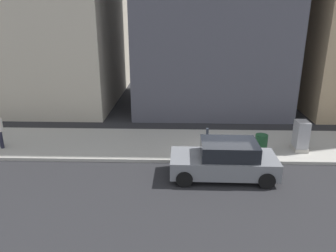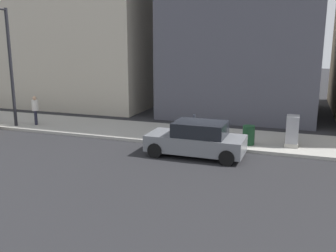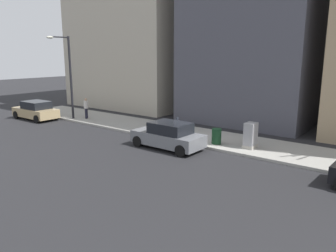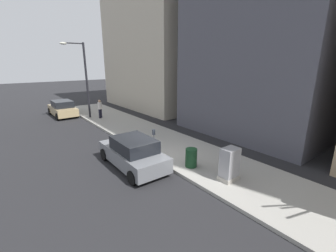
# 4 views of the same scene
# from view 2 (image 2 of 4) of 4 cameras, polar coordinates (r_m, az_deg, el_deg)

# --- Properties ---
(ground_plane) EXTENTS (120.00, 120.00, 0.00)m
(ground_plane) POSITION_cam_2_polar(r_m,az_deg,el_deg) (17.45, 6.12, -3.53)
(ground_plane) COLOR #232326
(sidewalk) EXTENTS (4.00, 36.00, 0.15)m
(sidewalk) POSITION_cam_2_polar(r_m,az_deg,el_deg) (19.32, 7.52, -1.74)
(sidewalk) COLOR #9E9B93
(sidewalk) RESTS_ON ground
(parked_car_grey) EXTENTS (1.96, 4.22, 1.52)m
(parked_car_grey) POSITION_cam_2_polar(r_m,az_deg,el_deg) (16.21, 4.41, -2.06)
(parked_car_grey) COLOR slate
(parked_car_grey) RESTS_ON ground
(parking_meter) EXTENTS (0.14, 0.10, 1.35)m
(parking_meter) POSITION_cam_2_polar(r_m,az_deg,el_deg) (17.83, 4.00, 0.10)
(parking_meter) COLOR slate
(parking_meter) RESTS_ON sidewalk
(utility_box) EXTENTS (0.83, 0.61, 1.43)m
(utility_box) POSITION_cam_2_polar(r_m,az_deg,el_deg) (18.07, 18.41, -0.77)
(utility_box) COLOR #A8A399
(utility_box) RESTS_ON sidewalk
(streetlamp) EXTENTS (1.97, 0.32, 6.50)m
(streetlamp) POSITION_cam_2_polar(r_m,az_deg,el_deg) (22.58, -23.39, 9.54)
(streetlamp) COLOR black
(streetlamp) RESTS_ON sidewalk
(trash_bin) EXTENTS (0.56, 0.56, 0.90)m
(trash_bin) POSITION_cam_2_polar(r_m,az_deg,el_deg) (17.87, 12.18, -1.38)
(trash_bin) COLOR #14381E
(trash_bin) RESTS_ON sidewalk
(pedestrian_near_meter) EXTENTS (0.36, 0.36, 1.66)m
(pedestrian_near_meter) POSITION_cam_2_polar(r_m,az_deg,el_deg) (23.00, -19.59, 2.52)
(pedestrian_near_meter) COLOR #1E1E2D
(pedestrian_near_meter) RESTS_ON sidewalk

